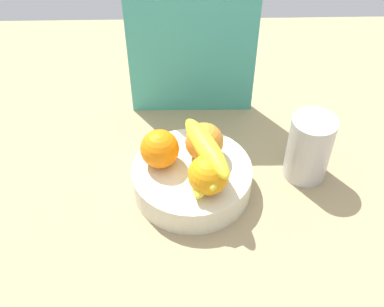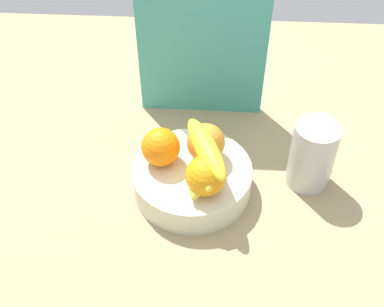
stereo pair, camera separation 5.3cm
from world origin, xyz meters
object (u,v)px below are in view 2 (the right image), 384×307
Objects in this scene: cutting_board at (202,42)px; thermos_tumbler at (312,155)px; orange_front_right at (206,176)px; orange_center at (206,143)px; banana_bunch at (206,157)px; fruit_bowl at (192,178)px; orange_front_left at (161,147)px.

thermos_tumbler is (22.57, -22.08, -10.91)cm from cutting_board.
orange_center is (-0.35, 8.75, 0.00)cm from orange_front_right.
thermos_tumbler is (20.50, 4.48, -2.78)cm from banana_bunch.
banana_bunch is 1.25× the size of thermos_tumbler.
cutting_board is at bearing 135.63° from thermos_tumbler.
cutting_board reaches higher than orange_center.
orange_front_left reaches higher than fruit_bowl.
orange_front_left is at bearing -168.21° from orange_center.
cutting_board is at bearing 74.42° from orange_front_left.
orange_front_left is at bearing -104.94° from cutting_board.
orange_center is (2.45, 3.45, 6.57)cm from fruit_bowl.
thermos_tumbler is at bearing 3.86° from orange_front_left.
fruit_bowl is 9.11cm from orange_front_left.
orange_front_left and orange_center have the same top height.
banana_bunch reaches higher than orange_front_left.
banana_bunch is 0.49× the size of cutting_board.
orange_center is 0.53× the size of thermos_tumbler.
cutting_board is (-1.83, 22.28, 8.60)cm from orange_center.
thermos_tumbler is at bearing 8.92° from fruit_bowl.
orange_front_right is 4.48cm from banana_bunch.
cutting_board is (0.62, 25.72, 15.17)cm from fruit_bowl.
cutting_board is (-2.08, 26.57, 8.13)cm from banana_bunch.
fruit_bowl is 7.81cm from orange_center.
banana_bunch is (-0.10, 4.46, 0.46)cm from orange_front_right.
orange_front_left is at bearing 164.70° from fruit_bowl.
orange_front_right is 1.00× the size of orange_center.
banana_bunch reaches higher than orange_front_right.
thermos_tumbler is at bearing 12.34° from banana_bunch.
thermos_tumbler is at bearing -43.72° from cutting_board.
thermos_tumbler is (20.40, 8.94, -2.31)cm from orange_front_right.
orange_front_left is 11.29cm from orange_front_right.
banana_bunch is at bearing -86.71° from orange_center.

